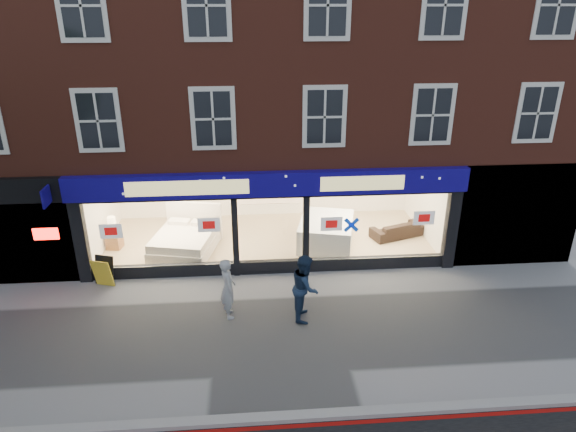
{
  "coord_description": "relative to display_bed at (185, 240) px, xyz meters",
  "views": [
    {
      "loc": [
        -0.58,
        -10.71,
        7.84
      ],
      "look_at": [
        0.47,
        2.5,
        2.11
      ],
      "focal_mm": 32.0,
      "sensor_mm": 36.0,
      "label": 1
    }
  ],
  "objects": [
    {
      "name": "kerb_line",
      "position": [
        2.74,
        -7.72,
        -0.45
      ],
      "size": [
        60.0,
        0.1,
        0.01
      ],
      "primitive_type": "cube",
      "color": "#8C0A07",
      "rests_on": "ground"
    },
    {
      "name": "bedside_table",
      "position": [
        -2.36,
        0.33,
        -0.09
      ],
      "size": [
        0.52,
        0.52,
        0.55
      ],
      "primitive_type": "cube",
      "rotation": [
        0.0,
        0.0,
        -0.18
      ],
      "color": "brown",
      "rests_on": "showroom_floor"
    },
    {
      "name": "display_bed",
      "position": [
        0.0,
        0.0,
        0.0
      ],
      "size": [
        2.34,
        2.64,
        1.3
      ],
      "rotation": [
        0.0,
        0.0,
        -0.22
      ],
      "color": "white",
      "rests_on": "showroom_floor"
    },
    {
      "name": "kerb_stone",
      "position": [
        2.74,
        -7.52,
        -0.4
      ],
      "size": [
        60.0,
        0.25,
        0.12
      ],
      "primitive_type": "cube",
      "color": "gray",
      "rests_on": "ground"
    },
    {
      "name": "ground",
      "position": [
        2.74,
        -4.62,
        -0.46
      ],
      "size": [
        120.0,
        120.0,
        0.0
      ],
      "primitive_type": "plane",
      "color": "gray",
      "rests_on": "ground"
    },
    {
      "name": "pedestrian_grey",
      "position": [
        1.51,
        -3.76,
        0.38
      ],
      "size": [
        0.52,
        0.68,
        1.67
      ],
      "primitive_type": "imported",
      "rotation": [
        0.0,
        0.0,
        1.78
      ],
      "color": "#9EA0A5",
      "rests_on": "ground"
    },
    {
      "name": "building",
      "position": [
        2.72,
        2.31,
        6.21
      ],
      "size": [
        19.0,
        8.26,
        10.3
      ],
      "color": "brown",
      "rests_on": "ground"
    },
    {
      "name": "sofa",
      "position": [
        7.21,
        0.47,
        -0.09
      ],
      "size": [
        1.99,
        1.3,
        0.54
      ],
      "primitive_type": "imported",
      "rotation": [
        0.0,
        0.0,
        3.48
      ],
      "color": "black",
      "rests_on": "showroom_floor"
    },
    {
      "name": "showroom_floor",
      "position": [
        2.74,
        0.63,
        -0.41
      ],
      "size": [
        11.0,
        4.5,
        0.1
      ],
      "primitive_type": "cube",
      "color": "tan",
      "rests_on": "ground"
    },
    {
      "name": "pedestrian_blue",
      "position": [
        3.5,
        -3.97,
        0.44
      ],
      "size": [
        0.8,
        0.97,
        1.81
      ],
      "primitive_type": "imported",
      "rotation": [
        0.0,
        0.0,
        1.43
      ],
      "color": "#172742",
      "rests_on": "ground"
    },
    {
      "name": "mattress_stack",
      "position": [
        4.67,
        0.11,
        0.07
      ],
      "size": [
        2.18,
        2.51,
        0.86
      ],
      "rotation": [
        0.0,
        0.0,
        -0.24
      ],
      "color": "silver",
      "rests_on": "showroom_floor"
    },
    {
      "name": "a_board",
      "position": [
        -2.16,
        -1.92,
        -0.01
      ],
      "size": [
        0.67,
        0.53,
        0.9
      ],
      "primitive_type": "cube",
      "rotation": [
        0.0,
        0.0,
        -0.3
      ],
      "color": "gold",
      "rests_on": "ground"
    }
  ]
}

